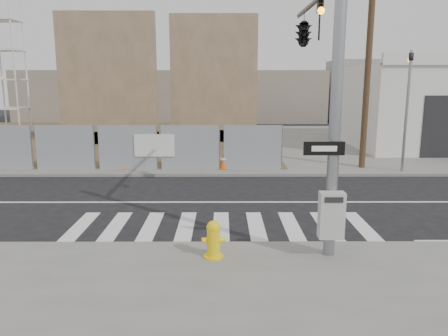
{
  "coord_description": "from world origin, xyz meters",
  "views": [
    {
      "loc": [
        0.04,
        -14.31,
        4.07
      ],
      "look_at": [
        0.09,
        -1.04,
        1.4
      ],
      "focal_mm": 35.0,
      "sensor_mm": 36.0,
      "label": 1
    }
  ],
  "objects_px": {
    "auto_shop": "(447,105)",
    "traffic_cone_c": "(125,160)",
    "crane_tower": "(2,6)",
    "fire_hydrant": "(214,239)",
    "traffic_cone_d": "(223,161)",
    "signal_pole": "(312,54)"
  },
  "relations": [
    {
      "from": "signal_pole",
      "to": "traffic_cone_c",
      "type": "height_order",
      "value": "signal_pole"
    },
    {
      "from": "crane_tower",
      "to": "auto_shop",
      "type": "bearing_deg",
      "value": -7.92
    },
    {
      "from": "crane_tower",
      "to": "auto_shop",
      "type": "xyz_separation_m",
      "value": [
        29.0,
        -4.03,
        -6.49
      ]
    },
    {
      "from": "signal_pole",
      "to": "traffic_cone_d",
      "type": "bearing_deg",
      "value": 108.8
    },
    {
      "from": "traffic_cone_c",
      "to": "traffic_cone_d",
      "type": "distance_m",
      "value": 4.48
    },
    {
      "from": "fire_hydrant",
      "to": "traffic_cone_d",
      "type": "height_order",
      "value": "fire_hydrant"
    },
    {
      "from": "fire_hydrant",
      "to": "crane_tower",
      "type": "bearing_deg",
      "value": 103.26
    },
    {
      "from": "traffic_cone_d",
      "to": "crane_tower",
      "type": "bearing_deg",
      "value": 141.62
    },
    {
      "from": "crane_tower",
      "to": "traffic_cone_c",
      "type": "bearing_deg",
      "value": -48.2
    },
    {
      "from": "fire_hydrant",
      "to": "traffic_cone_c",
      "type": "bearing_deg",
      "value": 91.96
    },
    {
      "from": "auto_shop",
      "to": "traffic_cone_c",
      "type": "xyz_separation_m",
      "value": [
        -18.4,
        -7.82,
        -2.03
      ]
    },
    {
      "from": "crane_tower",
      "to": "fire_hydrant",
      "type": "height_order",
      "value": "crane_tower"
    },
    {
      "from": "fire_hydrant",
      "to": "auto_shop",
      "type": "bearing_deg",
      "value": 30.95
    },
    {
      "from": "signal_pole",
      "to": "traffic_cone_c",
      "type": "bearing_deg",
      "value": 133.8
    },
    {
      "from": "crane_tower",
      "to": "traffic_cone_d",
      "type": "height_order",
      "value": "crane_tower"
    },
    {
      "from": "crane_tower",
      "to": "traffic_cone_c",
      "type": "relative_size",
      "value": 22.73
    },
    {
      "from": "crane_tower",
      "to": "traffic_cone_d",
      "type": "distance_m",
      "value": 21.04
    },
    {
      "from": "signal_pole",
      "to": "auto_shop",
      "type": "height_order",
      "value": "signal_pole"
    },
    {
      "from": "fire_hydrant",
      "to": "traffic_cone_c",
      "type": "distance_m",
      "value": 10.98
    },
    {
      "from": "crane_tower",
      "to": "signal_pole",
      "type": "bearing_deg",
      "value": -47.43
    },
    {
      "from": "traffic_cone_c",
      "to": "fire_hydrant",
      "type": "bearing_deg",
      "value": -67.27
    },
    {
      "from": "fire_hydrant",
      "to": "traffic_cone_d",
      "type": "bearing_deg",
      "value": 67.88
    }
  ]
}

